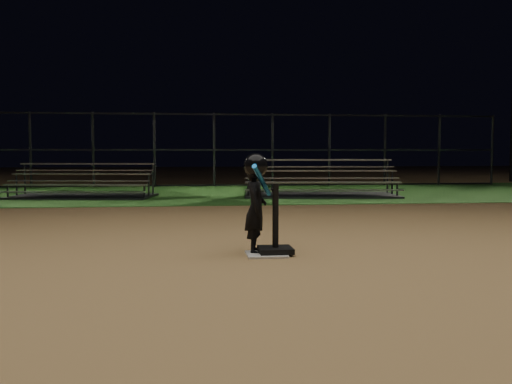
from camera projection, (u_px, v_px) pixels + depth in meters
name	position (u px, v px, depth m)	size (l,w,h in m)	color
ground	(266.00, 255.00, 6.40)	(80.00, 80.00, 0.00)	tan
grass_strip	(219.00, 193.00, 16.30)	(60.00, 8.00, 0.01)	#25561C
home_plate	(266.00, 254.00, 6.40)	(0.45, 0.45, 0.02)	beige
batting_tee	(275.00, 240.00, 6.44)	(0.38, 0.38, 0.79)	black
child_batter	(256.00, 200.00, 6.48)	(0.42, 0.60, 1.16)	black
bleacher_left	(82.00, 191.00, 14.55)	(3.82, 2.28, 0.88)	#AFAFB3
bleacher_right	(320.00, 189.00, 15.01)	(4.19, 2.40, 0.98)	#B8B8BD
backstop_fence	(214.00, 150.00, 19.19)	(20.08, 0.08, 2.50)	#38383D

